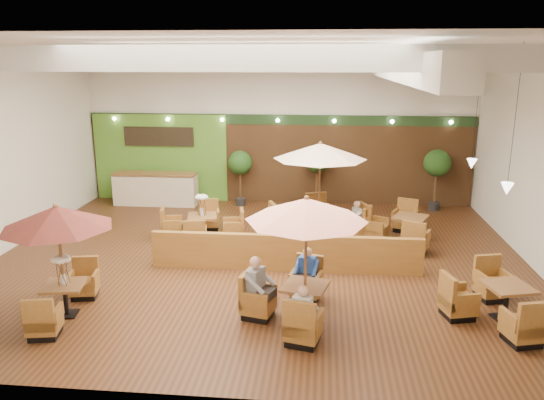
# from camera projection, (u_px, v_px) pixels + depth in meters

# --- Properties ---
(room) EXTENTS (14.04, 14.00, 5.52)m
(room) POSITION_uv_depth(u_px,v_px,m) (273.00, 117.00, 14.31)
(room) COLOR #381E0F
(room) RESTS_ON ground
(service_counter) EXTENTS (3.00, 0.75, 1.18)m
(service_counter) POSITION_uv_depth(u_px,v_px,m) (156.00, 189.00, 19.26)
(service_counter) COLOR beige
(service_counter) RESTS_ON ground
(booth_divider) EXTENTS (6.77, 0.22, 0.94)m
(booth_divider) POSITION_uv_depth(u_px,v_px,m) (285.00, 253.00, 13.21)
(booth_divider) COLOR brown
(booth_divider) RESTS_ON ground
(table_0) EXTENTS (2.21, 2.42, 2.41)m
(table_0) POSITION_uv_depth(u_px,v_px,m) (58.00, 232.00, 10.53)
(table_0) COLOR brown
(table_0) RESTS_ON ground
(table_1) EXTENTS (2.53, 2.66, 2.61)m
(table_1) POSITION_uv_depth(u_px,v_px,m) (303.00, 231.00, 10.35)
(table_1) COLOR brown
(table_1) RESTS_ON ground
(table_2) EXTENTS (3.02, 3.02, 2.90)m
(table_2) POSITION_uv_depth(u_px,v_px,m) (320.00, 174.00, 15.25)
(table_2) COLOR brown
(table_2) RESTS_ON ground
(table_3) EXTENTS (2.55, 2.55, 1.51)m
(table_3) POSITION_uv_depth(u_px,v_px,m) (202.00, 225.00, 15.56)
(table_3) COLOR brown
(table_3) RESTS_ON ground
(table_4) EXTENTS (1.84, 2.65, 0.95)m
(table_4) POSITION_uv_depth(u_px,v_px,m) (492.00, 303.00, 10.75)
(table_4) COLOR brown
(table_4) RESTS_ON ground
(table_5) EXTENTS (1.98, 2.80, 0.98)m
(table_5) POSITION_uv_depth(u_px,v_px,m) (400.00, 229.00, 15.38)
(table_5) COLOR brown
(table_5) RESTS_ON ground
(topiary_0) EXTENTS (0.86, 0.86, 2.01)m
(topiary_0) POSITION_uv_depth(u_px,v_px,m) (240.00, 165.00, 18.93)
(topiary_0) COLOR black
(topiary_0) RESTS_ON ground
(topiary_1) EXTENTS (0.97, 0.97, 2.24)m
(topiary_1) POSITION_uv_depth(u_px,v_px,m) (317.00, 161.00, 18.63)
(topiary_1) COLOR black
(topiary_1) RESTS_ON ground
(topiary_2) EXTENTS (0.93, 0.93, 2.15)m
(topiary_2) POSITION_uv_depth(u_px,v_px,m) (437.00, 165.00, 18.26)
(topiary_2) COLOR black
(topiary_2) RESTS_ON ground
(diner_0) EXTENTS (0.39, 0.36, 0.72)m
(diner_0) POSITION_uv_depth(u_px,v_px,m) (303.00, 307.00, 9.72)
(diner_0) COLOR silver
(diner_0) RESTS_ON ground
(diner_1) EXTENTS (0.39, 0.34, 0.73)m
(diner_1) POSITION_uv_depth(u_px,v_px,m) (307.00, 268.00, 11.55)
(diner_1) COLOR #274DA9
(diner_1) RESTS_ON ground
(diner_2) EXTENTS (0.44, 0.47, 0.85)m
(diner_2) POSITION_uv_depth(u_px,v_px,m) (258.00, 282.00, 10.71)
(diner_2) COLOR gray
(diner_2) RESTS_ON ground
(diner_3) EXTENTS (0.41, 0.36, 0.76)m
(diner_3) POSITION_uv_depth(u_px,v_px,m) (318.00, 225.00, 14.53)
(diner_3) COLOR #274DA9
(diner_3) RESTS_ON ground
(diner_4) EXTENTS (0.34, 0.38, 0.71)m
(diner_4) POSITION_uv_depth(u_px,v_px,m) (355.00, 216.00, 15.46)
(diner_4) COLOR silver
(diner_4) RESTS_ON ground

